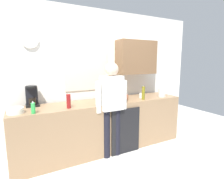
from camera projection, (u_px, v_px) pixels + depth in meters
name	position (u px, v px, depth m)	size (l,w,h in m)	color
ground_plane	(112.00, 155.00, 3.08)	(8.00, 8.00, 0.00)	silver
kitchen_counter	(104.00, 125.00, 3.27)	(3.09, 0.64, 0.90)	#937251
dishwasher_panel	(126.00, 131.00, 3.11)	(0.56, 0.02, 0.81)	black
back_wall_assembly	(100.00, 75.00, 3.53)	(4.69, 0.42, 2.60)	white
coffee_maker	(32.00, 97.00, 2.86)	(0.20, 0.20, 0.33)	black
bottle_red_vinegar	(69.00, 101.00, 2.72)	(0.06, 0.06, 0.22)	maroon
bottle_dark_sauce	(105.00, 97.00, 3.13)	(0.06, 0.06, 0.18)	black
bottle_olive_oil	(143.00, 93.00, 3.35)	(0.06, 0.06, 0.25)	olive
cup_terracotta_mug	(126.00, 97.00, 3.38)	(0.08, 0.08, 0.09)	#B26647
cup_white_mug	(141.00, 96.00, 3.51)	(0.08, 0.08, 0.10)	white
mixing_bowl	(15.00, 111.00, 2.45)	(0.22, 0.22, 0.08)	white
potted_plant	(116.00, 95.00, 3.10)	(0.15, 0.15, 0.23)	#9E5638
dish_soap	(33.00, 108.00, 2.44)	(0.06, 0.06, 0.18)	green
storage_canister	(162.00, 93.00, 3.62)	(0.14, 0.14, 0.17)	silver
person_at_sink	(112.00, 102.00, 2.93)	(0.57, 0.22, 1.60)	black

